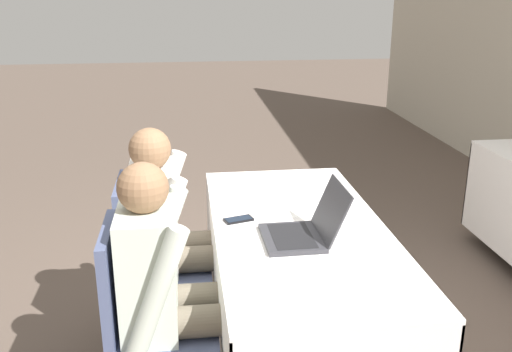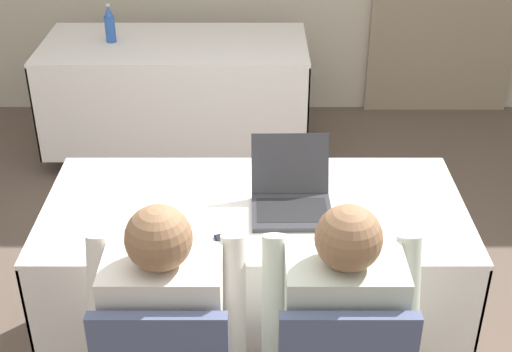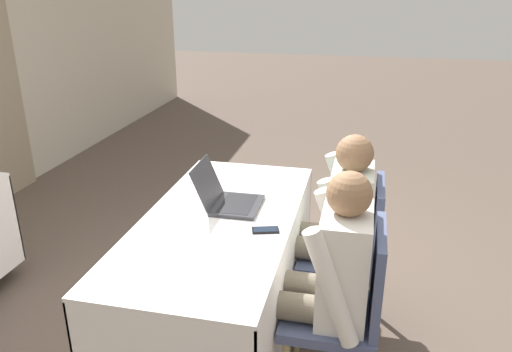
{
  "view_description": "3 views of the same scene",
  "coord_description": "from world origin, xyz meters",
  "px_view_note": "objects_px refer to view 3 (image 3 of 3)",
  "views": [
    {
      "loc": [
        2.35,
        -0.5,
        1.8
      ],
      "look_at": [
        0.0,
        -0.2,
        1.01
      ],
      "focal_mm": 40.0,
      "sensor_mm": 36.0,
      "label": 1
    },
    {
      "loc": [
        0.01,
        -2.36,
        2.25
      ],
      "look_at": [
        0.0,
        -0.2,
        1.01
      ],
      "focal_mm": 50.0,
      "sensor_mm": 36.0,
      "label": 2
    },
    {
      "loc": [
        -2.26,
        -0.71,
        1.91
      ],
      "look_at": [
        0.0,
        -0.2,
        1.01
      ],
      "focal_mm": 35.0,
      "sensor_mm": 36.0,
      "label": 3
    }
  ],
  "objects_px": {
    "chair_near_left": "(347,306)",
    "person_checkered_shirt": "(326,274)",
    "cell_phone": "(265,230)",
    "person_white_shirt": "(335,221)",
    "laptop": "(228,198)",
    "chair_near_right": "(352,248)"
  },
  "relations": [
    {
      "from": "cell_phone",
      "to": "person_checkered_shirt",
      "type": "relative_size",
      "value": 0.13
    },
    {
      "from": "chair_near_left",
      "to": "person_checkered_shirt",
      "type": "bearing_deg",
      "value": -90.0
    },
    {
      "from": "person_white_shirt",
      "to": "chair_near_left",
      "type": "bearing_deg",
      "value": 10.67
    },
    {
      "from": "person_white_shirt",
      "to": "person_checkered_shirt",
      "type": "bearing_deg",
      "value": 0.0
    },
    {
      "from": "cell_phone",
      "to": "laptop",
      "type": "bearing_deg",
      "value": 30.43
    },
    {
      "from": "laptop",
      "to": "chair_near_left",
      "type": "bearing_deg",
      "value": -122.31
    },
    {
      "from": "chair_near_left",
      "to": "person_white_shirt",
      "type": "xyz_separation_m",
      "value": [
        0.55,
        0.1,
        0.16
      ]
    },
    {
      "from": "chair_near_left",
      "to": "chair_near_right",
      "type": "xyz_separation_m",
      "value": [
        0.55,
        0.0,
        0.0
      ]
    },
    {
      "from": "laptop",
      "to": "person_checkered_shirt",
      "type": "distance_m",
      "value": 0.73
    },
    {
      "from": "chair_near_left",
      "to": "person_checkered_shirt",
      "type": "distance_m",
      "value": 0.19
    },
    {
      "from": "chair_near_right",
      "to": "person_white_shirt",
      "type": "bearing_deg",
      "value": -90.0
    },
    {
      "from": "chair_near_right",
      "to": "cell_phone",
      "type": "bearing_deg",
      "value": -48.81
    },
    {
      "from": "laptop",
      "to": "chair_near_right",
      "type": "xyz_separation_m",
      "value": [
        0.13,
        -0.68,
        -0.3
      ]
    },
    {
      "from": "cell_phone",
      "to": "person_white_shirt",
      "type": "relative_size",
      "value": 0.13
    },
    {
      "from": "laptop",
      "to": "chair_near_left",
      "type": "distance_m",
      "value": 0.86
    },
    {
      "from": "laptop",
      "to": "chair_near_right",
      "type": "distance_m",
      "value": 0.76
    },
    {
      "from": "laptop",
      "to": "person_white_shirt",
      "type": "distance_m",
      "value": 0.61
    },
    {
      "from": "cell_phone",
      "to": "person_checkered_shirt",
      "type": "distance_m",
      "value": 0.38
    },
    {
      "from": "chair_near_right",
      "to": "person_checkered_shirt",
      "type": "relative_size",
      "value": 0.78
    },
    {
      "from": "chair_near_left",
      "to": "chair_near_right",
      "type": "relative_size",
      "value": 1.0
    },
    {
      "from": "person_checkered_shirt",
      "to": "person_white_shirt",
      "type": "relative_size",
      "value": 1.0
    },
    {
      "from": "person_checkered_shirt",
      "to": "laptop",
      "type": "bearing_deg",
      "value": -125.78
    }
  ]
}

